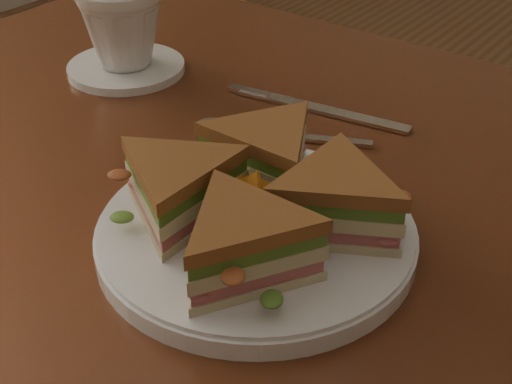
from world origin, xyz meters
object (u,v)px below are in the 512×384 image
at_px(table, 297,289).
at_px(spoon, 239,131).
at_px(coffee_cup, 122,27).
at_px(knife, 309,107).
at_px(plate, 256,235).
at_px(saucer, 126,68).
at_px(sandwich_wedges, 256,197).

xyz_separation_m(table, spoon, (-0.12, 0.07, 0.10)).
xyz_separation_m(table, coffee_cup, (-0.33, 0.11, 0.16)).
bearing_deg(table, knife, 120.61).
bearing_deg(plate, saucer, 151.42).
distance_m(knife, saucer, 0.24).
relative_size(plate, coffee_cup, 2.57).
xyz_separation_m(table, sandwich_wedges, (0.00, -0.07, 0.14)).
height_order(table, knife, knife).
relative_size(sandwich_wedges, coffee_cup, 2.71).
distance_m(plate, coffee_cup, 0.38).
relative_size(knife, coffee_cup, 2.13).
distance_m(spoon, coffee_cup, 0.22).
height_order(plate, knife, plate).
xyz_separation_m(sandwich_wedges, knife, (-0.10, 0.23, -0.04)).
relative_size(plate, knife, 1.21).
bearing_deg(spoon, plate, -73.52).
bearing_deg(sandwich_wedges, knife, 112.77).
bearing_deg(saucer, table, -18.77).
relative_size(table, sandwich_wedges, 4.40).
bearing_deg(plate, spoon, 132.16).
height_order(saucer, coffee_cup, coffee_cup).
xyz_separation_m(table, saucer, (-0.33, 0.11, 0.10)).
bearing_deg(sandwich_wedges, plate, -138.76).
xyz_separation_m(knife, saucer, (-0.23, -0.05, 0.00)).
height_order(knife, coffee_cup, coffee_cup).
distance_m(table, spoon, 0.17).
height_order(table, sandwich_wedges, sandwich_wedges).
relative_size(table, saucer, 8.54).
distance_m(table, coffee_cup, 0.38).
bearing_deg(coffee_cup, table, -2.83).
xyz_separation_m(table, plate, (0.00, -0.07, 0.11)).
distance_m(plate, sandwich_wedges, 0.04).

